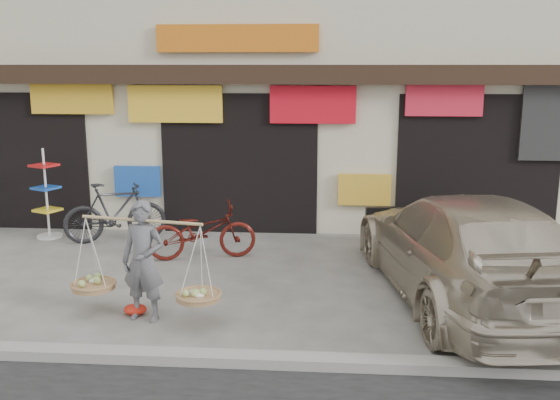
# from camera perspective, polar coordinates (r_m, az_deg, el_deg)

# --- Properties ---
(ground) EXTENTS (70.00, 70.00, 0.00)m
(ground) POSITION_cam_1_polar(r_m,az_deg,el_deg) (9.05, -6.68, -8.74)
(ground) COLOR gray
(ground) RESTS_ON ground
(kerb) EXTENTS (70.00, 0.25, 0.12)m
(kerb) POSITION_cam_1_polar(r_m,az_deg,el_deg) (7.24, -9.75, -13.94)
(kerb) COLOR gray
(kerb) RESTS_ON ground
(shophouse_block) EXTENTS (14.00, 6.32, 7.00)m
(shophouse_block) POSITION_cam_1_polar(r_m,az_deg,el_deg) (14.79, -2.25, 13.15)
(shophouse_block) COLOR beige
(shophouse_block) RESTS_ON ground
(street_vendor) EXTENTS (2.02, 0.83, 1.57)m
(street_vendor) POSITION_cam_1_polar(r_m,az_deg,el_deg) (8.18, -12.36, -5.91)
(street_vendor) COLOR slate
(street_vendor) RESTS_ON ground
(bike_1) EXTENTS (1.92, 1.13, 1.12)m
(bike_1) POSITION_cam_1_polar(r_m,az_deg,el_deg) (11.91, -14.85, -1.10)
(bike_1) COLOR black
(bike_1) RESTS_ON ground
(bike_2) EXTENTS (1.92, 1.08, 0.96)m
(bike_2) POSITION_cam_1_polar(r_m,az_deg,el_deg) (10.61, -7.17, -2.85)
(bike_2) COLOR #4E130D
(bike_2) RESTS_ON ground
(suv) EXTENTS (2.92, 5.47, 1.51)m
(suv) POSITION_cam_1_polar(r_m,az_deg,el_deg) (9.03, 16.60, -4.19)
(suv) COLOR beige
(suv) RESTS_ON ground
(display_rack) EXTENTS (0.54, 0.54, 1.71)m
(display_rack) POSITION_cam_1_polar(r_m,az_deg,el_deg) (12.56, -20.53, -0.17)
(display_rack) COLOR silver
(display_rack) RESTS_ON ground
(red_bag) EXTENTS (0.31, 0.25, 0.14)m
(red_bag) POSITION_cam_1_polar(r_m,az_deg,el_deg) (8.57, -13.09, -9.71)
(red_bag) COLOR red
(red_bag) RESTS_ON ground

